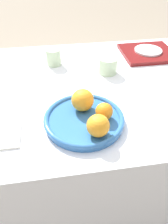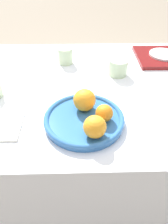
{
  "view_description": "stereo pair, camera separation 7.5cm",
  "coord_description": "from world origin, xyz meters",
  "px_view_note": "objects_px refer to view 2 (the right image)",
  "views": [
    {
      "loc": [
        -0.07,
        -0.82,
        1.29
      ],
      "look_at": [
        0.02,
        -0.25,
        0.81
      ],
      "focal_mm": 35.0,
      "sensor_mm": 36.0,
      "label": 1
    },
    {
      "loc": [
        0.01,
        -0.82,
        1.29
      ],
      "look_at": [
        0.02,
        -0.25,
        0.81
      ],
      "focal_mm": 35.0,
      "sensor_mm": 36.0,
      "label": 2
    }
  ],
  "objects_px": {
    "fruit_platter": "(84,119)",
    "cup_0": "(65,56)",
    "cup_3": "(118,67)",
    "serving_tray": "(163,57)",
    "side_plate": "(163,54)",
    "napkin": "(5,126)",
    "orange_0": "(95,127)",
    "orange_1": "(104,113)",
    "orange_2": "(84,100)"
  },
  "relations": [
    {
      "from": "fruit_platter",
      "to": "cup_0",
      "type": "distance_m",
      "value": 0.47
    },
    {
      "from": "cup_3",
      "to": "fruit_platter",
      "type": "bearing_deg",
      "value": -116.37
    },
    {
      "from": "serving_tray",
      "to": "side_plate",
      "type": "xyz_separation_m",
      "value": [
        0.0,
        0.0,
        0.02
      ]
    },
    {
      "from": "fruit_platter",
      "to": "napkin",
      "type": "xyz_separation_m",
      "value": [
        -0.28,
        -0.01,
        -0.01
      ]
    },
    {
      "from": "orange_0",
      "to": "serving_tray",
      "type": "xyz_separation_m",
      "value": [
        0.4,
        0.58,
        -0.05
      ]
    },
    {
      "from": "orange_1",
      "to": "side_plate",
      "type": "relative_size",
      "value": 0.41
    },
    {
      "from": "orange_2",
      "to": "cup_0",
      "type": "distance_m",
      "value": 0.42
    },
    {
      "from": "orange_2",
      "to": "napkin",
      "type": "height_order",
      "value": "orange_2"
    },
    {
      "from": "side_plate",
      "to": "cup_0",
      "type": "distance_m",
      "value": 0.52
    },
    {
      "from": "orange_0",
      "to": "orange_1",
      "type": "relative_size",
      "value": 1.22
    },
    {
      "from": "fruit_platter",
      "to": "orange_1",
      "type": "height_order",
      "value": "orange_1"
    },
    {
      "from": "orange_0",
      "to": "serving_tray",
      "type": "bearing_deg",
      "value": 55.31
    },
    {
      "from": "fruit_platter",
      "to": "cup_0",
      "type": "height_order",
      "value": "cup_0"
    },
    {
      "from": "side_plate",
      "to": "orange_1",
      "type": "bearing_deg",
      "value": -125.74
    },
    {
      "from": "orange_0",
      "to": "orange_1",
      "type": "xyz_separation_m",
      "value": [
        0.04,
        0.07,
        -0.01
      ]
    },
    {
      "from": "fruit_platter",
      "to": "orange_0",
      "type": "relative_size",
      "value": 3.86
    },
    {
      "from": "fruit_platter",
      "to": "napkin",
      "type": "distance_m",
      "value": 0.28
    },
    {
      "from": "fruit_platter",
      "to": "orange_2",
      "type": "relative_size",
      "value": 3.51
    },
    {
      "from": "fruit_platter",
      "to": "orange_2",
      "type": "xyz_separation_m",
      "value": [
        0.0,
        0.05,
        0.05
      ]
    },
    {
      "from": "orange_0",
      "to": "orange_2",
      "type": "height_order",
      "value": "orange_2"
    },
    {
      "from": "orange_0",
      "to": "orange_2",
      "type": "distance_m",
      "value": 0.14
    },
    {
      "from": "serving_tray",
      "to": "napkin",
      "type": "relative_size",
      "value": 1.89
    },
    {
      "from": "fruit_platter",
      "to": "cup_0",
      "type": "xyz_separation_m",
      "value": [
        -0.08,
        0.46,
        0.02
      ]
    },
    {
      "from": "napkin",
      "to": "fruit_platter",
      "type": "bearing_deg",
      "value": 2.88
    },
    {
      "from": "fruit_platter",
      "to": "orange_0",
      "type": "xyz_separation_m",
      "value": [
        0.03,
        -0.08,
        0.04
      ]
    },
    {
      "from": "orange_0",
      "to": "cup_0",
      "type": "xyz_separation_m",
      "value": [
        -0.11,
        0.55,
        -0.02
      ]
    },
    {
      "from": "orange_1",
      "to": "side_plate",
      "type": "xyz_separation_m",
      "value": [
        0.37,
        0.51,
        -0.03
      ]
    },
    {
      "from": "orange_2",
      "to": "serving_tray",
      "type": "xyz_separation_m",
      "value": [
        0.43,
        0.45,
        -0.05
      ]
    },
    {
      "from": "cup_0",
      "to": "napkin",
      "type": "distance_m",
      "value": 0.52
    },
    {
      "from": "orange_0",
      "to": "orange_1",
      "type": "distance_m",
      "value": 0.08
    },
    {
      "from": "serving_tray",
      "to": "napkin",
      "type": "xyz_separation_m",
      "value": [
        -0.71,
        -0.51,
        -0.01
      ]
    },
    {
      "from": "fruit_platter",
      "to": "orange_0",
      "type": "bearing_deg",
      "value": -69.31
    },
    {
      "from": "orange_1",
      "to": "cup_3",
      "type": "relative_size",
      "value": 0.69
    },
    {
      "from": "cup_3",
      "to": "napkin",
      "type": "relative_size",
      "value": 0.59
    },
    {
      "from": "cup_0",
      "to": "napkin",
      "type": "height_order",
      "value": "cup_0"
    },
    {
      "from": "fruit_platter",
      "to": "orange_1",
      "type": "bearing_deg",
      "value": -8.2
    },
    {
      "from": "orange_2",
      "to": "napkin",
      "type": "distance_m",
      "value": 0.29
    },
    {
      "from": "fruit_platter",
      "to": "cup_0",
      "type": "bearing_deg",
      "value": 100.17
    },
    {
      "from": "serving_tray",
      "to": "napkin",
      "type": "distance_m",
      "value": 0.88
    },
    {
      "from": "orange_2",
      "to": "cup_3",
      "type": "height_order",
      "value": "orange_2"
    },
    {
      "from": "fruit_platter",
      "to": "orange_0",
      "type": "height_order",
      "value": "orange_0"
    },
    {
      "from": "orange_0",
      "to": "cup_0",
      "type": "distance_m",
      "value": 0.56
    },
    {
      "from": "orange_1",
      "to": "serving_tray",
      "type": "bearing_deg",
      "value": 54.26
    },
    {
      "from": "fruit_platter",
      "to": "side_plate",
      "type": "distance_m",
      "value": 0.66
    },
    {
      "from": "cup_3",
      "to": "orange_0",
      "type": "bearing_deg",
      "value": -107.9
    },
    {
      "from": "orange_2",
      "to": "fruit_platter",
      "type": "bearing_deg",
      "value": -93.37
    },
    {
      "from": "orange_1",
      "to": "orange_0",
      "type": "bearing_deg",
      "value": -116.68
    },
    {
      "from": "serving_tray",
      "to": "fruit_platter",
      "type": "bearing_deg",
      "value": -131.06
    },
    {
      "from": "serving_tray",
      "to": "cup_0",
      "type": "xyz_separation_m",
      "value": [
        -0.52,
        -0.04,
        0.03
      ]
    },
    {
      "from": "fruit_platter",
      "to": "serving_tray",
      "type": "bearing_deg",
      "value": 48.94
    }
  ]
}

